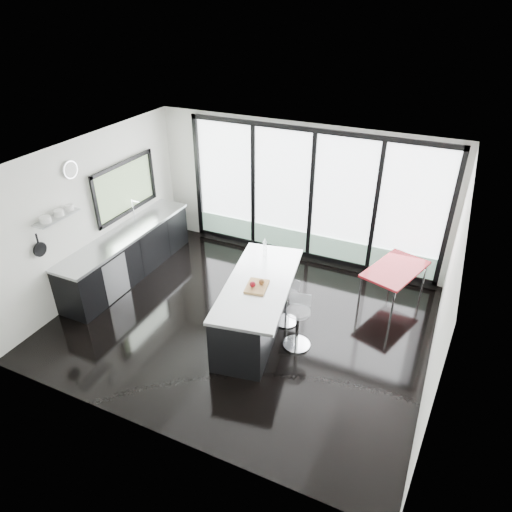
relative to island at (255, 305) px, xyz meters
The scene contains 11 objects.
floor 0.57m from the island, 157.36° to the left, with size 6.00×5.00×0.00m, color black.
ceiling 2.33m from the island, 157.36° to the left, with size 6.00×5.00×0.00m, color white.
wall_back 2.69m from the island, 89.86° to the left, with size 6.00×0.09×2.80m.
wall_front 2.57m from the island, 96.32° to the right, with size 6.00×0.00×2.80m, color silver.
wall_left 3.43m from the island, behind, with size 0.26×5.00×2.80m.
wall_right 2.89m from the island, ahead, with size 0.00×5.00×2.80m, color silver.
counter_cabinets 2.98m from the island, behind, with size 0.69×3.24×1.36m.
island is the anchor object (origin of this frame).
bar_stool_near 0.79m from the island, ahead, with size 0.44×0.44×0.69m, color silver.
bar_stool_far 0.59m from the island, 43.86° to the left, with size 0.39×0.39×0.63m, color silver.
red_table 2.60m from the island, 43.06° to the left, with size 0.73×1.27×0.68m, color maroon.
Camera 1 is at (2.77, -5.49, 4.91)m, focal length 32.00 mm.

